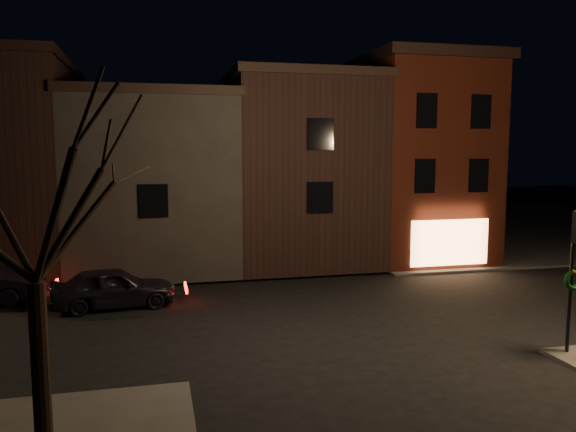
# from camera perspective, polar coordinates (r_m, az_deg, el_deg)

# --- Properties ---
(ground) EXTENTS (120.00, 120.00, 0.00)m
(ground) POSITION_cam_1_polar(r_m,az_deg,el_deg) (20.25, 3.56, -10.01)
(ground) COLOR black
(ground) RESTS_ON ground
(sidewalk_far_right) EXTENTS (30.00, 30.00, 0.12)m
(sidewalk_far_right) POSITION_cam_1_polar(r_m,az_deg,el_deg) (46.68, 20.10, -0.78)
(sidewalk_far_right) COLOR #2D2B28
(sidewalk_far_right) RESTS_ON ground
(corner_building) EXTENTS (6.50, 8.50, 10.50)m
(corner_building) POSITION_cam_1_polar(r_m,az_deg,el_deg) (31.18, 12.69, 5.78)
(corner_building) COLOR #46160C
(corner_building) RESTS_ON ground
(row_building_a) EXTENTS (7.30, 10.30, 9.40)m
(row_building_a) POSITION_cam_1_polar(r_m,az_deg,el_deg) (29.93, 0.49, 4.83)
(row_building_a) COLOR black
(row_building_a) RESTS_ON ground
(row_building_b) EXTENTS (7.80, 10.30, 8.40)m
(row_building_b) POSITION_cam_1_polar(r_m,az_deg,el_deg) (29.07, -13.55, 3.60)
(row_building_b) COLOR black
(row_building_b) RESTS_ON ground
(traffic_signal) EXTENTS (0.58, 0.38, 4.05)m
(traffic_signal) POSITION_cam_1_polar(r_m,az_deg,el_deg) (17.51, 27.14, -3.95)
(traffic_signal) COLOR black
(traffic_signal) RESTS_ON sidewalk_near_right
(bare_tree_left) EXTENTS (5.60, 5.60, 7.50)m
(bare_tree_left) POSITION_cam_1_polar(r_m,az_deg,el_deg) (11.76, -24.75, 4.20)
(bare_tree_left) COLOR black
(bare_tree_left) RESTS_ON sidewalk_near_left
(parked_car_a) EXTENTS (4.63, 2.27, 1.52)m
(parked_car_a) POSITION_cam_1_polar(r_m,az_deg,el_deg) (21.93, -17.34, -6.95)
(parked_car_a) COLOR black
(parked_car_a) RESTS_ON ground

